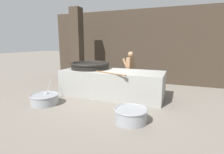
{
  "coord_description": "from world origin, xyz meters",
  "views": [
    {
      "loc": [
        2.36,
        -6.01,
        1.99
      ],
      "look_at": [
        0.0,
        0.0,
        0.72
      ],
      "focal_mm": 28.0,
      "sensor_mm": 36.0,
      "label": 1
    }
  ],
  "objects": [
    {
      "name": "cook",
      "position": [
        0.38,
        1.14,
        0.88
      ],
      "size": [
        0.43,
        0.63,
        1.63
      ],
      "rotation": [
        0.0,
        0.0,
        2.96
      ],
      "color": "#8C6647",
      "rests_on": "ground_plane"
    },
    {
      "name": "ground_plane",
      "position": [
        0.0,
        0.0,
        0.0
      ],
      "size": [
        60.0,
        60.0,
        0.0
      ],
      "primitive_type": "plane",
      "color": "slate"
    },
    {
      "name": "back_wall",
      "position": [
        0.0,
        2.86,
        1.81
      ],
      "size": [
        8.99,
        0.24,
        3.61
      ],
      "primitive_type": "cube",
      "color": "#382D23",
      "rests_on": "ground_plane"
    },
    {
      "name": "stirring_paddle",
      "position": [
        0.23,
        -0.65,
        0.98
      ],
      "size": [
        1.28,
        0.55,
        0.04
      ],
      "rotation": [
        0.0,
        0.0,
        -0.37
      ],
      "color": "brown",
      "rests_on": "hearth_platform"
    },
    {
      "name": "support_pillar",
      "position": [
        -2.32,
        1.32,
        1.81
      ],
      "size": [
        0.48,
        0.48,
        3.61
      ],
      "primitive_type": "cube",
      "color": "#382D23",
      "rests_on": "ground_plane"
    },
    {
      "name": "giant_wok_near",
      "position": [
        -1.01,
        0.16,
        1.1
      ],
      "size": [
        1.56,
        1.56,
        0.26
      ],
      "color": "black",
      "rests_on": "hearth_platform"
    },
    {
      "name": "prep_bowl_vegetables",
      "position": [
        -1.71,
        -1.71,
        0.18
      ],
      "size": [
        0.91,
        1.14,
        0.71
      ],
      "color": "gray",
      "rests_on": "ground_plane"
    },
    {
      "name": "prep_bowl_meat",
      "position": [
        1.28,
        -1.97,
        0.2
      ],
      "size": [
        0.85,
        0.85,
        0.36
      ],
      "color": "gray",
      "rests_on": "ground_plane"
    },
    {
      "name": "hearth_platform",
      "position": [
        0.0,
        0.0,
        0.48
      ],
      "size": [
        3.82,
        1.47,
        0.96
      ],
      "color": "gray",
      "rests_on": "ground_plane"
    }
  ]
}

